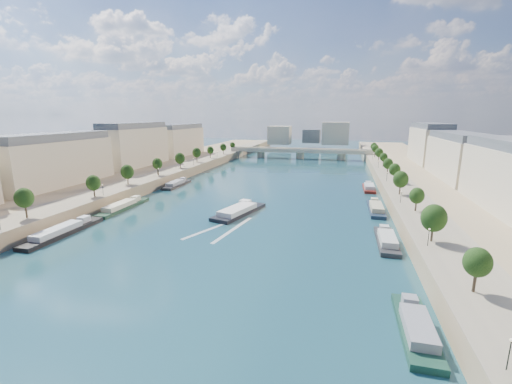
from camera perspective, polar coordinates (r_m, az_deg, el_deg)
The scene contains 17 objects.
ground at distance 143.56m, azimuth 0.67°, elevation -1.05°, with size 700.00×700.00×0.00m, color #0C2E37.
quay_left at distance 174.08m, azimuth -23.05°, elevation 1.22°, with size 44.00×520.00×5.00m, color #9E8460.
quay_right at distance 144.74m, azimuth 29.61°, elevation -1.62°, with size 44.00×520.00×5.00m, color #9E8460.
pave_left at distance 165.04m, azimuth -18.96°, elevation 1.87°, with size 14.00×520.00×0.10m, color gray.
pave_right at distance 140.83m, azimuth 23.85°, elevation -0.32°, with size 14.00×520.00×0.10m, color gray.
trees_left at distance 164.75m, azimuth -18.14°, elevation 3.82°, with size 4.80×268.80×8.26m.
trees_right at distance 149.21m, azimuth 22.67°, elevation 2.59°, with size 4.80×268.80×8.26m.
lamps_left at distance 153.92m, azimuth -19.63°, elevation 2.10°, with size 0.36×200.36×4.28m.
lamps_right at distance 144.43m, azimuth 21.87°, elevation 1.26°, with size 0.36×200.36×4.28m.
buildings_left at distance 189.46m, azimuth -24.40°, elevation 6.24°, with size 16.00×226.00×23.20m.
buildings_right at distance 157.64m, azimuth 33.60°, elevation 4.14°, with size 16.00×226.00×23.20m.
skyline at distance 356.83m, azimuth 9.56°, elevation 9.44°, with size 79.00×42.00×22.00m.
bridge at distance 275.62m, azimuth 7.36°, elevation 6.58°, with size 112.00×12.00×8.15m.
tour_barge at distance 121.20m, azimuth -2.85°, elevation -3.22°, with size 14.07×26.87×3.65m.
wake at distance 106.40m, azimuth -5.48°, elevation -6.08°, with size 14.50×25.89×0.04m.
moored_barges_left at distance 116.19m, azimuth -29.08°, elevation -5.63°, with size 5.00×163.01×3.60m.
moored_barges_right at distance 96.65m, azimuth 21.20°, elevation -8.39°, with size 5.00×164.82×3.60m.
Camera 1 is at (32.48, -35.56, 34.30)m, focal length 24.00 mm.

